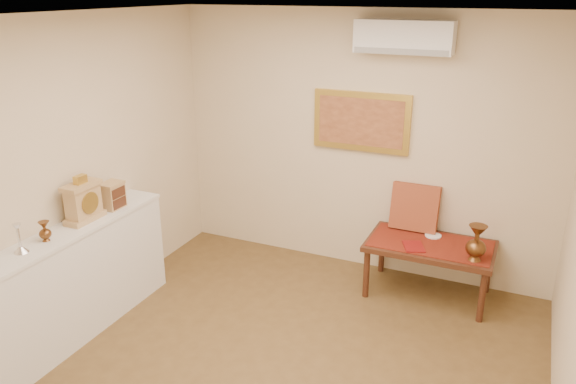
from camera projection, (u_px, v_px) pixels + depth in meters
The scene contains 16 objects.
ceiling at pixel (260, 19), 3.38m from camera, with size 4.50×4.50×0.00m, color silver.
wall_back at pixel (361, 145), 5.77m from camera, with size 4.00×0.02×2.70m, color beige.
wall_left at pixel (46, 185), 4.61m from camera, with size 0.02×4.50×2.70m, color beige.
candlestick at pixel (19, 238), 4.23m from camera, with size 0.11×0.11×0.23m, color silver, non-canonical shape.
brass_urn_small at pixel (44, 228), 4.43m from camera, with size 0.10×0.10×0.21m, color brown, non-canonical shape.
table_cloth at pixel (431, 243), 5.41m from camera, with size 1.14×0.59×0.01m, color maroon.
brass_urn_tall at pixel (477, 239), 5.00m from camera, with size 0.18×0.18×0.41m, color brown, non-canonical shape.
plate at pixel (433, 236), 5.55m from camera, with size 0.16×0.16×0.01m, color white.
menu at pixel (414, 246), 5.32m from camera, with size 0.18×0.25×0.01m, color maroon.
cushion at pixel (415, 207), 5.64m from camera, with size 0.47×0.10×0.47m, color maroon.
display_ledge at pixel (76, 281), 4.84m from camera, with size 0.37×2.02×0.98m.
mantel_clock at pixel (83, 202), 4.79m from camera, with size 0.17×0.36×0.41m.
wooden_chest at pixel (112, 195), 5.08m from camera, with size 0.16×0.21×0.24m.
low_table at pixel (430, 250), 5.43m from camera, with size 1.20×0.70×0.55m.
painting at pixel (361, 122), 5.66m from camera, with size 1.00×0.06×0.60m.
ac_unit at pixel (404, 37), 5.13m from camera, with size 0.90×0.25×0.30m.
Camera 1 is at (1.59, -3.16, 2.88)m, focal length 35.00 mm.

